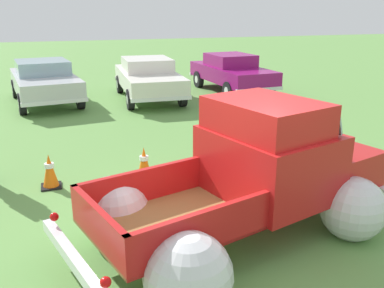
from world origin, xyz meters
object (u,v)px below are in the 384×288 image
object	(u,v)px
show_car_1	(148,77)
lane_cone_1	(50,171)
lane_cone_0	(144,163)
vintage_pickup_truck	(254,182)
show_car_0	(44,80)
show_car_2	(231,71)

from	to	relation	value
show_car_1	lane_cone_1	xyz separation A→B (m)	(-3.41, -7.13, -0.47)
show_car_1	lane_cone_1	distance (m)	7.92
lane_cone_0	vintage_pickup_truck	bearing A→B (deg)	-65.87
lane_cone_1	show_car_0	bearing A→B (deg)	90.65
vintage_pickup_truck	show_car_0	world-z (taller)	vintage_pickup_truck
show_car_1	show_car_2	bearing A→B (deg)	98.44
vintage_pickup_truck	lane_cone_0	size ratio (longest dim) A/B	7.89
vintage_pickup_truck	show_car_0	distance (m)	10.52
show_car_0	lane_cone_1	xyz separation A→B (m)	(0.09, -7.57, -0.47)
show_car_2	lane_cone_1	size ratio (longest dim) A/B	7.04
show_car_1	show_car_2	xyz separation A→B (m)	(3.36, 0.35, -0.00)
show_car_2	lane_cone_0	bearing A→B (deg)	-37.12
show_car_0	show_car_2	size ratio (longest dim) A/B	1.04
show_car_0	lane_cone_0	xyz separation A→B (m)	(1.78, -7.72, -0.47)
vintage_pickup_truck	show_car_1	bearing A→B (deg)	70.13
show_car_0	show_car_1	bearing A→B (deg)	75.25
show_car_0	show_car_2	distance (m)	6.85
vintage_pickup_truck	lane_cone_0	xyz separation A→B (m)	(-1.08, 2.41, -0.45)
vintage_pickup_truck	show_car_0	size ratio (longest dim) A/B	1.07
vintage_pickup_truck	show_car_2	bearing A→B (deg)	52.21
show_car_1	lane_cone_1	world-z (taller)	show_car_1
show_car_2	lane_cone_0	xyz separation A→B (m)	(-5.07, -7.63, -0.47)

